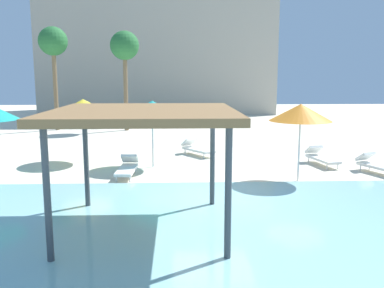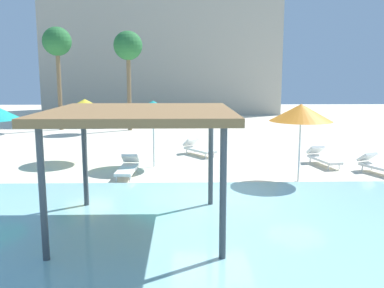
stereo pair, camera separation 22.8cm
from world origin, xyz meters
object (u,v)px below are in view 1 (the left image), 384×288
beach_umbrella_yellow_1 (83,106)px  palm_tree_1 (53,44)px  lounge_chair_0 (321,157)px  beach_umbrella_orange_0 (301,113)px  lounge_chair_2 (196,148)px  shade_pavilion (144,117)px  lounge_chair_3 (377,164)px  palm_tree_0 (125,48)px  beach_umbrella_teal_3 (152,108)px  lounge_chair_1 (127,167)px

beach_umbrella_yellow_1 → palm_tree_1: (-4.15, 10.61, 3.32)m
beach_umbrella_yellow_1 → lounge_chair_0: (9.94, -1.00, -2.06)m
beach_umbrella_orange_0 → lounge_chair_2: beach_umbrella_orange_0 is taller
shade_pavilion → palm_tree_1: 20.24m
shade_pavilion → beach_umbrella_yellow_1: size_ratio=1.57×
lounge_chair_3 → palm_tree_0: palm_tree_0 is taller
lounge_chair_2 → palm_tree_0: (-4.27, 8.94, 5.11)m
beach_umbrella_orange_0 → beach_umbrella_teal_3: (-5.24, 2.44, -0.04)m
lounge_chair_1 → lounge_chair_3: 9.45m
lounge_chair_3 → lounge_chair_0: bearing=-155.7°
beach_umbrella_teal_3 → lounge_chair_3: size_ratio=1.36×
lounge_chair_2 → palm_tree_0: 11.15m
beach_umbrella_teal_3 → palm_tree_0: size_ratio=0.41×
palm_tree_0 → lounge_chair_2: bearing=-64.5°
lounge_chair_3 → beach_umbrella_teal_3: bearing=-121.3°
lounge_chair_0 → lounge_chair_1: 8.00m
beach_umbrella_orange_0 → lounge_chair_1: 6.52m
beach_umbrella_teal_3 → lounge_chair_2: bearing=52.5°
lounge_chair_1 → palm_tree_0: palm_tree_0 is taller
lounge_chair_2 → palm_tree_1: palm_tree_1 is taller
beach_umbrella_yellow_1 → lounge_chair_0: 10.20m
lounge_chair_0 → shade_pavilion: bearing=-55.4°
beach_umbrella_yellow_1 → lounge_chair_0: bearing=-5.8°
lounge_chair_1 → shade_pavilion: bearing=14.3°
shade_pavilion → lounge_chair_2: 9.78m
lounge_chair_2 → lounge_chair_1: bearing=-69.4°
lounge_chair_3 → beach_umbrella_orange_0: bearing=-94.8°
beach_umbrella_orange_0 → palm_tree_1: palm_tree_1 is taller
lounge_chair_1 → palm_tree_1: palm_tree_1 is taller
lounge_chair_0 → lounge_chair_1: size_ratio=1.03×
beach_umbrella_yellow_1 → lounge_chair_1: beach_umbrella_yellow_1 is taller
beach_umbrella_orange_0 → lounge_chair_3: (3.34, 1.03, -2.09)m
shade_pavilion → lounge_chair_3: size_ratio=2.14×
beach_umbrella_orange_0 → palm_tree_0: size_ratio=0.41×
shade_pavilion → palm_tree_0: palm_tree_0 is taller
shade_pavilion → beach_umbrella_teal_3: size_ratio=1.57×
shade_pavilion → beach_umbrella_orange_0: 6.73m
lounge_chair_1 → lounge_chair_3: size_ratio=0.97×
beach_umbrella_orange_0 → lounge_chair_0: (1.72, 2.58, -2.09)m
beach_umbrella_orange_0 → palm_tree_0: 16.08m
lounge_chair_1 → palm_tree_1: bearing=-151.6°
shade_pavilion → beach_umbrella_yellow_1: 8.63m
shade_pavilion → beach_umbrella_orange_0: shade_pavilion is taller
beach_umbrella_orange_0 → beach_umbrella_yellow_1: (-8.22, 3.59, -0.03)m
beach_umbrella_teal_3 → lounge_chair_2: (1.88, 2.45, -2.05)m
beach_umbrella_orange_0 → lounge_chair_2: 6.29m
shade_pavilion → lounge_chair_3: (8.39, 5.47, -2.40)m
lounge_chair_0 → palm_tree_1: palm_tree_1 is taller
lounge_chair_2 → lounge_chair_3: same height
beach_umbrella_orange_0 → beach_umbrella_teal_3: beach_umbrella_orange_0 is taller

